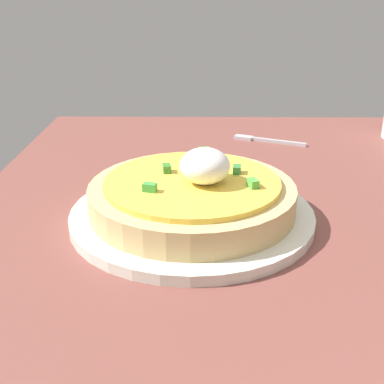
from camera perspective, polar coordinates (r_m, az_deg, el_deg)
name	(u,v)px	position (r cm, az deg, el deg)	size (l,w,h in cm)	color
dining_table	(321,268)	(47.32, 14.67, -8.50)	(98.28, 74.13, 2.90)	brown
plate	(192,215)	(51.12, 0.00, -2.62)	(25.08, 25.08, 1.09)	silver
pizza	(193,194)	(50.11, 0.09, -0.22)	(21.04, 21.04, 6.85)	tan
fork	(263,140)	(77.29, 8.24, 5.99)	(5.25, 10.76, 0.50)	#B7B7BC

